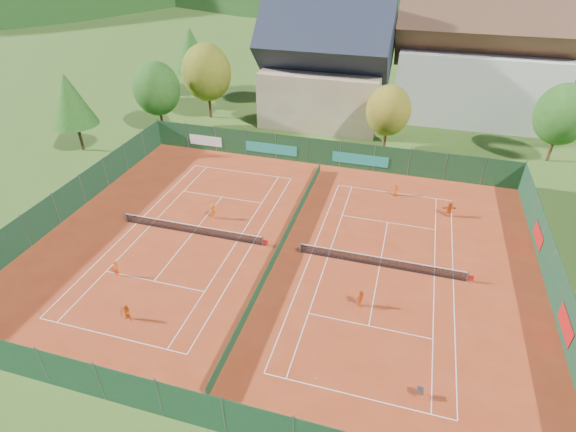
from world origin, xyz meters
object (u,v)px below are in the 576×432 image
at_px(ball_hopper, 420,391).
at_px(chalet, 326,69).
at_px(player_left_far, 213,211).
at_px(player_right_far_b, 449,209).
at_px(player_right_near, 360,298).
at_px(hotel_block_a, 480,62).
at_px(player_left_mid, 127,313).
at_px(player_left_near, 116,269).
at_px(player_right_far_a, 395,190).

bearing_deg(ball_hopper, chalet, 109.39).
distance_m(player_left_far, player_right_far_b, 21.36).
xyz_separation_m(player_left_far, player_right_near, (14.38, -7.47, -0.03)).
bearing_deg(player_left_far, hotel_block_a, -120.68).
xyz_separation_m(ball_hopper, player_left_mid, (-19.04, 0.61, 0.11)).
bearing_deg(player_left_far, player_right_near, 156.86).
relative_size(chalet, player_left_far, 10.99).
xyz_separation_m(ball_hopper, player_left_near, (-22.38, 4.35, 0.14)).
bearing_deg(player_left_far, player_right_far_a, -146.37).
xyz_separation_m(chalet, player_left_near, (-7.96, -36.61, -5.93)).
distance_m(chalet, player_left_near, 37.93).
height_order(chalet, player_right_far_b, chalet).
distance_m(player_left_mid, player_right_far_b, 28.41).
relative_size(player_right_far_a, player_right_far_b, 0.86).
bearing_deg(chalet, player_left_far, -98.87).
bearing_deg(player_left_near, player_right_near, 1.80).
height_order(ball_hopper, player_left_far, player_left_far).
distance_m(hotel_block_a, player_left_far, 41.11).
distance_m(ball_hopper, player_right_near, 7.58).
bearing_deg(player_left_far, player_right_far_b, -158.71).
relative_size(ball_hopper, player_left_near, 0.57).
bearing_deg(ball_hopper, player_right_far_a, 98.20).
xyz_separation_m(chalet, player_right_far_a, (11.19, -18.56, -5.99)).
bearing_deg(player_right_near, player_left_far, 89.33).
height_order(player_left_mid, player_right_near, player_right_near).
height_order(player_left_near, player_right_far_b, player_right_far_b).
height_order(player_right_far_a, player_right_far_b, player_right_far_b).
bearing_deg(ball_hopper, hotel_block_a, 84.42).
relative_size(hotel_block_a, player_left_mid, 16.28).
xyz_separation_m(hotel_block_a, player_left_near, (-26.96, -42.61, -6.69)).
bearing_deg(player_right_far_b, player_right_far_a, -38.40).
height_order(player_left_near, player_left_far, player_left_far).
relative_size(chalet, player_left_near, 11.64).
relative_size(ball_hopper, player_right_far_b, 0.54).
bearing_deg(player_left_mid, hotel_block_a, 69.72).
xyz_separation_m(chalet, ball_hopper, (14.42, -40.95, -6.07)).
bearing_deg(chalet, player_right_far_a, -58.92).
bearing_deg(player_right_near, player_right_far_b, 2.96).
bearing_deg(player_left_near, player_left_far, 64.18).
relative_size(hotel_block_a, player_left_near, 15.52).
relative_size(player_right_near, player_right_far_b, 0.96).
relative_size(chalet, hotel_block_a, 0.75).
bearing_deg(player_right_far_a, player_right_near, 68.51).
bearing_deg(ball_hopper, player_left_far, 143.70).
relative_size(ball_hopper, player_left_mid, 0.60).
height_order(player_left_far, player_right_far_b, player_right_far_b).
distance_m(player_left_near, player_left_mid, 5.02).
relative_size(hotel_block_a, ball_hopper, 27.00).
height_order(player_left_far, player_right_far_a, player_left_far).
height_order(chalet, hotel_block_a, hotel_block_a).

